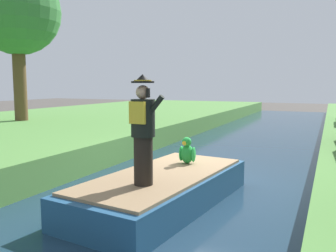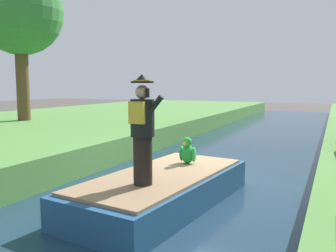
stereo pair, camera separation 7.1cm
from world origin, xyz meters
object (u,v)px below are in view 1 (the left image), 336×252
Objects in this scene: person_pirate at (143,130)px; boat at (162,189)px; parrot_plush at (187,152)px; tree_tall at (17,12)px.

boat is at bearing 107.59° from person_pirate.
parrot_plush reaches higher than boat.
tree_tall is at bearing 149.85° from boat.
person_pirate is 11.87m from tree_tall.
tree_tall reaches higher than parrot_plush.
parrot_plush is at bearing 83.91° from boat.
tree_tall is at bearing 161.30° from person_pirate.
boat is 2.36× the size of person_pirate.
person_pirate is at bearing -92.20° from parrot_plush.
parrot_plush is 11.33m from tree_tall.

